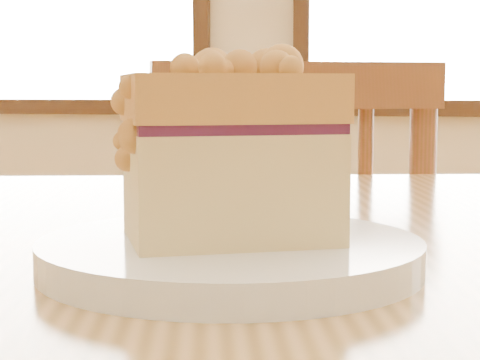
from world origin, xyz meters
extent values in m
cube|color=#311F0D|center=(-1.90, 3.97, 0.76)|extent=(1.76, 0.06, 0.08)
cube|color=#311F0D|center=(0.30, 3.97, 0.76)|extent=(1.76, 0.06, 0.08)
cube|color=#BD8849|center=(-0.13, 0.32, 0.73)|extent=(1.45, 1.13, 0.04)
cylinder|color=brown|center=(-0.01, 0.84, 0.66)|extent=(0.03, 0.03, 0.44)
cylinder|color=brown|center=(-0.32, 0.72, 0.66)|extent=(0.03, 0.03, 0.44)
cube|color=brown|center=(-0.16, 0.78, 0.86)|extent=(0.35, 0.17, 0.06)
cylinder|color=brown|center=(-0.08, 0.81, 0.65)|extent=(0.02, 0.02, 0.39)
cylinder|color=brown|center=(-0.16, 0.78, 0.65)|extent=(0.02, 0.02, 0.39)
cylinder|color=brown|center=(-0.24, 0.75, 0.65)|extent=(0.02, 0.02, 0.39)
cylinder|color=white|center=(-0.14, 0.22, 0.76)|extent=(0.22, 0.22, 0.02)
cylinder|color=white|center=(-0.14, 0.22, 0.75)|extent=(0.15, 0.15, 0.01)
cube|color=#E6C882|center=(-0.14, 0.22, 0.80)|extent=(0.14, 0.12, 0.06)
cube|color=#40122D|center=(-0.14, 0.22, 0.83)|extent=(0.14, 0.12, 0.01)
cube|color=#CB8440|center=(-0.14, 0.22, 0.85)|extent=(0.14, 0.13, 0.03)
sphere|color=#CB8440|center=(-0.14, 0.21, 0.87)|extent=(0.03, 0.03, 0.03)
sphere|color=#CB8440|center=(-0.12, 0.21, 0.87)|extent=(0.02, 0.02, 0.02)
sphere|color=#CB8440|center=(-0.09, 0.23, 0.86)|extent=(0.01, 0.01, 0.01)
sphere|color=#CB8440|center=(-0.13, 0.23, 0.87)|extent=(0.02, 0.02, 0.02)
sphere|color=#CB8440|center=(-0.13, 0.22, 0.87)|extent=(0.03, 0.03, 0.03)
sphere|color=#CB8440|center=(-0.11, 0.20, 0.87)|extent=(0.02, 0.02, 0.02)
sphere|color=#CB8440|center=(-0.13, 0.20, 0.87)|extent=(0.02, 0.02, 0.02)
sphere|color=#CB8440|center=(-0.15, 0.20, 0.86)|extent=(0.01, 0.01, 0.01)
sphere|color=#CB8440|center=(-0.17, 0.23, 0.87)|extent=(0.02, 0.02, 0.02)
sphere|color=#CB8440|center=(-0.13, 0.19, 0.87)|extent=(0.02, 0.02, 0.02)
sphere|color=#CB8440|center=(-0.18, 0.24, 0.87)|extent=(0.02, 0.02, 0.02)
sphere|color=#CB8440|center=(-0.16, 0.23, 0.87)|extent=(0.02, 0.02, 0.02)
sphere|color=#CB8440|center=(-0.17, 0.19, 0.87)|extent=(0.02, 0.02, 0.02)
sphere|color=#CB8440|center=(-0.15, 0.19, 0.87)|extent=(0.02, 0.02, 0.02)
sphere|color=#CB8440|center=(-0.18, 0.17, 0.85)|extent=(0.01, 0.01, 0.01)
sphere|color=#CB8440|center=(-0.20, 0.21, 0.83)|extent=(0.01, 0.01, 0.01)
sphere|color=#CB8440|center=(-0.19, 0.21, 0.82)|extent=(0.01, 0.01, 0.01)
sphere|color=#CB8440|center=(-0.19, 0.19, 0.86)|extent=(0.01, 0.01, 0.01)
sphere|color=#CB8440|center=(-0.19, 0.20, 0.83)|extent=(0.02, 0.02, 0.02)
sphere|color=#CB8440|center=(-0.19, 0.18, 0.84)|extent=(0.01, 0.01, 0.01)
camera|label=1|loc=(-0.04, -0.24, 0.85)|focal=62.00mm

